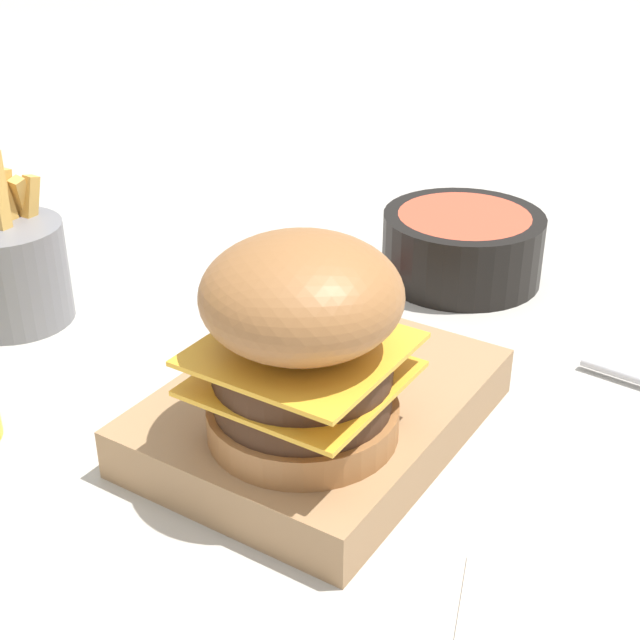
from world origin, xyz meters
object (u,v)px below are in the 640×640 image
Objects in this scene: fries_basket at (11,270)px; burger at (302,340)px; side_bowl at (462,245)px; serving_board at (320,410)px.

burger is at bearing 81.23° from fries_basket.
fries_basket reaches higher than side_bowl.
fries_basket is (-0.00, -0.30, 0.03)m from serving_board.
side_bowl is (-0.27, -0.02, 0.01)m from serving_board.
burger is (0.05, 0.02, 0.08)m from serving_board.
side_bowl is at bearing -172.73° from burger.
burger is 0.87× the size of fries_basket.
serving_board is 1.61× the size of side_bowl.
fries_basket is (-0.05, -0.31, -0.05)m from burger.
side_bowl reaches higher than serving_board.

